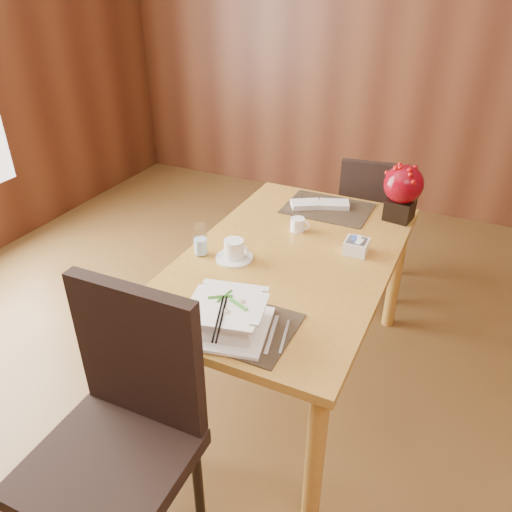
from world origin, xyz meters
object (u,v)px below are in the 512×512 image
at_px(berry_decor, 403,189).
at_px(dining_table, 289,274).
at_px(soup_setting, 228,317).
at_px(water_glass, 200,240).
at_px(sugar_caddy, 356,246).
at_px(far_chair, 373,220).
at_px(coffee_cup, 234,251).
at_px(bread_plate, 160,320).
at_px(near_chair, 122,423).
at_px(creamer_jug, 298,224).

bearing_deg(berry_decor, dining_table, -121.95).
xyz_separation_m(soup_setting, water_glass, (-0.37, 0.43, 0.02)).
distance_m(sugar_caddy, far_chair, 0.86).
distance_m(coffee_cup, water_glass, 0.16).
height_order(sugar_caddy, bread_plate, sugar_caddy).
xyz_separation_m(bread_plate, far_chair, (0.42, 1.63, -0.23)).
relative_size(coffee_cup, bread_plate, 1.13).
xyz_separation_m(bread_plate, near_chair, (0.07, -0.35, -0.16)).
relative_size(sugar_caddy, bread_plate, 0.70).
bearing_deg(bread_plate, coffee_cup, 85.58).
xyz_separation_m(dining_table, coffee_cup, (-0.21, -0.13, 0.14)).
distance_m(sugar_caddy, bread_plate, 0.96).
xyz_separation_m(dining_table, creamer_jug, (-0.06, 0.25, 0.13)).
relative_size(bread_plate, far_chair, 0.16).
bearing_deg(dining_table, near_chair, -100.62).
height_order(coffee_cup, near_chair, near_chair).
height_order(dining_table, creamer_jug, creamer_jug).
bearing_deg(far_chair, coffee_cup, 62.25).
bearing_deg(coffee_cup, far_chair, 71.10).
height_order(dining_table, far_chair, far_chair).
height_order(coffee_cup, sugar_caddy, coffee_cup).
xyz_separation_m(dining_table, bread_plate, (-0.25, -0.65, 0.10)).
xyz_separation_m(creamer_jug, far_chair, (0.22, 0.73, -0.26)).
height_order(bread_plate, far_chair, far_chair).
height_order(dining_table, soup_setting, soup_setting).
relative_size(soup_setting, coffee_cup, 2.08).
bearing_deg(water_glass, berry_decor, 45.45).
height_order(soup_setting, coffee_cup, soup_setting).
xyz_separation_m(dining_table, far_chair, (0.17, 0.98, -0.13)).
distance_m(dining_table, coffee_cup, 0.29).
height_order(coffee_cup, berry_decor, berry_decor).
height_order(berry_decor, near_chair, near_chair).
relative_size(water_glass, bread_plate, 1.00).
distance_m(water_glass, berry_decor, 1.06).
bearing_deg(near_chair, sugar_caddy, 67.83).
xyz_separation_m(dining_table, berry_decor, (0.37, 0.59, 0.26)).
distance_m(soup_setting, bread_plate, 0.26).
bearing_deg(water_glass, near_chair, -77.60).
bearing_deg(berry_decor, soup_setting, -107.58).
xyz_separation_m(soup_setting, creamer_jug, (-0.05, 0.83, -0.03)).
bearing_deg(dining_table, soup_setting, -90.39).
relative_size(sugar_caddy, berry_decor, 0.35).
distance_m(soup_setting, water_glass, 0.56).
distance_m(coffee_cup, creamer_jug, 0.41).
bearing_deg(near_chair, soup_setting, 65.12).
bearing_deg(dining_table, water_glass, -156.70).
bearing_deg(berry_decor, far_chair, 117.55).
distance_m(creamer_jug, berry_decor, 0.56).
distance_m(coffee_cup, near_chair, 0.88).
height_order(creamer_jug, near_chair, near_chair).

